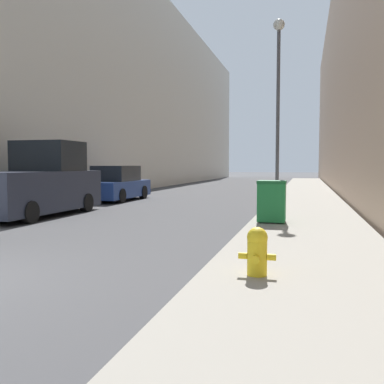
% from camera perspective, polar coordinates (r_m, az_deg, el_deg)
% --- Properties ---
extents(sidewalk_right, '(3.03, 60.00, 0.12)m').
position_cam_1_polar(sidewalk_right, '(22.31, 15.05, -0.60)').
color(sidewalk_right, gray).
rests_on(sidewalk_right, ground).
extents(building_left_glass, '(12.00, 60.00, 14.67)m').
position_cam_1_polar(building_left_glass, '(34.97, -13.99, 12.84)').
color(building_left_glass, beige).
rests_on(building_left_glass, ground).
extents(fire_hydrant, '(0.51, 0.40, 0.67)m').
position_cam_1_polar(fire_hydrant, '(5.97, 8.68, -7.69)').
color(fire_hydrant, yellow).
rests_on(fire_hydrant, sidewalk_right).
extents(trash_bin, '(0.74, 0.69, 1.11)m').
position_cam_1_polar(trash_bin, '(11.51, 10.58, -1.17)').
color(trash_bin, '#1E7538').
rests_on(trash_bin, sidewalk_right).
extents(lamppost, '(0.39, 0.39, 6.57)m').
position_cam_1_polar(lamppost, '(15.62, 11.41, 12.92)').
color(lamppost, '#4C4C51').
rests_on(lamppost, sidewalk_right).
extents(pickup_truck, '(2.24, 5.19, 2.45)m').
position_cam_1_polar(pickup_truck, '(14.81, -20.05, 0.94)').
color(pickup_truck, '#232838').
rests_on(pickup_truck, ground).
extents(parked_sedan_near, '(1.84, 4.36, 1.62)m').
position_cam_1_polar(parked_sedan_near, '(20.24, -10.02, 0.96)').
color(parked_sedan_near, navy).
rests_on(parked_sedan_near, ground).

